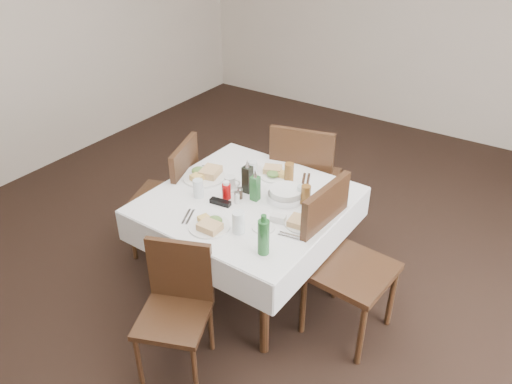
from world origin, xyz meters
TOP-DOWN VIEW (x-y plane):
  - ground_plane at (0.00, 0.00)m, footprint 7.00×7.00m
  - room_shell at (0.00, 0.00)m, footprint 6.04×7.04m
  - dining_table at (-0.14, 0.01)m, footprint 1.26×1.26m
  - chair_north at (-0.12, 0.77)m, footprint 0.59×0.59m
  - chair_south at (-0.12, -0.76)m, footprint 0.51×0.51m
  - chair_east at (0.54, 0.03)m, footprint 0.52×0.52m
  - chair_west at (-0.86, 0.05)m, footprint 0.58×0.58m
  - meal_north at (-0.15, 0.38)m, footprint 0.24×0.24m
  - meal_south at (-0.14, -0.39)m, footprint 0.26×0.26m
  - meal_east at (0.31, -0.05)m, footprint 0.23×0.23m
  - meal_west at (-0.55, 0.07)m, footprint 0.30×0.30m
  - side_plate_a at (-0.33, 0.34)m, footprint 0.17×0.17m
  - side_plate_b at (0.13, -0.21)m, footprint 0.14×0.14m
  - water_n at (-0.28, 0.28)m, footprint 0.06×0.06m
  - water_s at (0.03, -0.33)m, footprint 0.08×0.08m
  - water_e at (0.17, 0.19)m, footprint 0.06×0.06m
  - water_w at (-0.43, -0.15)m, footprint 0.07×0.07m
  - iced_tea_a at (-0.03, 0.37)m, footprint 0.07×0.07m
  - iced_tea_b at (0.21, 0.18)m, footprint 0.06×0.06m
  - bread_basket at (0.08, 0.15)m, footprint 0.24×0.24m
  - oil_cruet_dark at (-0.19, 0.09)m, footprint 0.06×0.06m
  - oil_cruet_green at (-0.09, 0.03)m, footprint 0.05×0.05m
  - ketchup_bottle at (-0.26, -0.06)m, footprint 0.06×0.06m
  - salt_shaker at (-0.17, -0.07)m, footprint 0.04×0.04m
  - pepper_shaker at (-0.18, -0.01)m, footprint 0.04×0.04m
  - coffee_mug at (-0.31, 0.06)m, footprint 0.13×0.12m
  - sunglasses at (-0.25, -0.14)m, footprint 0.15×0.06m
  - green_bottle at (0.26, -0.41)m, footprint 0.07×0.07m
  - sugar_caddy at (0.17, -0.10)m, footprint 0.10×0.07m
  - cutlery_n at (0.07, 0.43)m, footprint 0.13×0.21m
  - cutlery_s at (-0.33, -0.38)m, footprint 0.10×0.17m
  - cutlery_e at (0.32, -0.20)m, footprint 0.17×0.07m
  - cutlery_w at (-0.59, 0.20)m, footprint 0.17×0.08m

SIDE VIEW (x-z plane):
  - ground_plane at x=0.00m, z-range 0.00..0.00m
  - chair_south at x=-0.12m, z-range 0.06..0.89m
  - chair_west at x=-0.86m, z-range 0.07..1.03m
  - chair_east at x=0.54m, z-range 0.07..1.10m
  - chair_north at x=-0.12m, z-range 0.07..1.11m
  - dining_table at x=-0.14m, z-range 0.29..1.06m
  - cutlery_e at x=0.32m, z-range 0.76..0.77m
  - cutlery_w at x=-0.59m, z-range 0.76..0.77m
  - cutlery_s at x=-0.33m, z-range 0.76..0.77m
  - cutlery_n at x=0.07m, z-range 0.76..0.77m
  - side_plate_b at x=0.13m, z-range 0.76..0.77m
  - side_plate_a at x=-0.33m, z-range 0.76..0.77m
  - sunglasses at x=-0.25m, z-range 0.76..0.79m
  - meal_east at x=0.31m, z-range 0.76..0.81m
  - meal_north at x=-0.15m, z-range 0.76..0.81m
  - meal_south at x=-0.14m, z-range 0.76..0.81m
  - sugar_caddy at x=0.17m, z-range 0.76..0.81m
  - meal_west at x=-0.55m, z-range 0.75..0.82m
  - bread_basket at x=0.08m, z-range 0.76..0.84m
  - pepper_shaker at x=-0.18m, z-range 0.76..0.84m
  - salt_shaker at x=-0.17m, z-range 0.76..0.84m
  - coffee_mug at x=-0.31m, z-range 0.76..0.85m
  - water_e at x=0.17m, z-range 0.76..0.87m
  - water_n at x=-0.28m, z-range 0.76..0.88m
  - ketchup_bottle at x=-0.26m, z-range 0.76..0.88m
  - water_w at x=-0.43m, z-range 0.76..0.89m
  - iced_tea_b at x=0.21m, z-range 0.76..0.89m
  - iced_tea_a at x=-0.03m, z-range 0.76..0.90m
  - water_s at x=0.03m, z-range 0.76..0.90m
  - oil_cruet_green at x=-0.09m, z-range 0.75..0.97m
  - oil_cruet_dark at x=-0.19m, z-range 0.74..0.99m
  - green_bottle at x=0.26m, z-range 0.75..1.00m
  - room_shell at x=0.00m, z-range 0.31..3.11m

